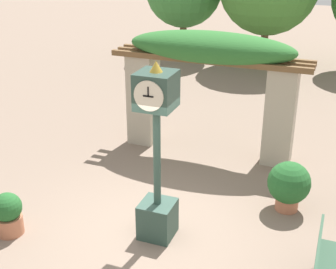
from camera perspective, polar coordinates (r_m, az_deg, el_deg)
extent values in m
plane|color=#7F6B5B|center=(8.46, -2.40, -11.70)|extent=(60.00, 60.00, 0.00)
cube|color=#2D473D|center=(8.19, -1.28, -10.25)|extent=(0.57, 0.57, 0.64)
cylinder|color=#2D473D|center=(7.61, -1.35, -2.97)|extent=(0.12, 0.12, 1.68)
cylinder|color=gold|center=(7.27, -1.42, 3.11)|extent=(0.20, 0.20, 0.04)
cube|color=#2D473D|center=(7.17, -1.44, 5.42)|extent=(0.58, 0.58, 0.58)
cylinder|color=beige|center=(6.91, -2.39, 4.70)|extent=(0.47, 0.02, 0.47)
cylinder|color=beige|center=(7.43, -0.56, 6.09)|extent=(0.47, 0.02, 0.47)
cube|color=black|center=(6.89, -2.43, 4.67)|extent=(0.17, 0.01, 0.02)
cube|color=black|center=(6.87, -2.44, 5.23)|extent=(0.02, 0.01, 0.15)
cone|color=gold|center=(7.06, -1.47, 8.30)|extent=(0.20, 0.20, 0.17)
cube|color=#A89E89|center=(11.50, -3.03, 4.37)|extent=(0.64, 0.64, 2.23)
cube|color=#A89E89|center=(10.66, 13.50, 2.16)|extent=(0.64, 0.64, 2.23)
cube|color=brown|center=(10.32, 4.65, 8.91)|extent=(4.55, 0.11, 0.12)
cube|color=brown|center=(10.62, 5.15, 9.30)|extent=(4.55, 0.11, 0.12)
cube|color=brown|center=(10.92, 5.63, 9.67)|extent=(4.55, 0.11, 0.12)
ellipsoid|color=#2D6B2D|center=(10.56, 5.20, 10.55)|extent=(3.81, 1.24, 0.70)
cylinder|color=#B26B4C|center=(8.77, -18.72, -10.37)|extent=(0.47, 0.47, 0.33)
sphere|color=#235B28|center=(8.58, -19.03, -8.37)|extent=(0.51, 0.51, 0.51)
cylinder|color=#B26B4C|center=(9.26, 14.27, -8.07)|extent=(0.43, 0.43, 0.27)
sphere|color=#235B28|center=(9.05, 14.55, -5.70)|extent=(0.80, 0.80, 0.80)
cube|color=#2D4C38|center=(7.16, 17.75, -13.80)|extent=(0.04, 1.50, 0.45)
cube|color=black|center=(7.93, 19.09, -14.20)|extent=(0.38, 0.08, 0.39)
cylinder|color=brown|center=(19.79, 1.86, 11.79)|extent=(0.28, 0.28, 1.73)
cylinder|color=brown|center=(18.86, 11.64, 10.83)|extent=(0.28, 0.28, 1.79)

